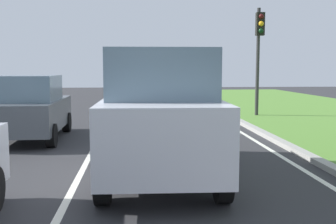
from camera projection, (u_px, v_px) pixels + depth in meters
ground_plane at (124, 137)px, 11.54m from camera, size 60.00×60.00×0.00m
lane_line_center at (99, 138)px, 11.48m from camera, size 0.12×32.00×0.01m
lane_line_right_edge at (247, 135)px, 11.83m from camera, size 0.12×32.00×0.01m
curb_right at (263, 133)px, 11.87m from camera, size 0.24×48.00×0.12m
car_suv_ahead at (160, 113)px, 7.26m from camera, size 2.08×4.55×2.28m
car_hatchback_far at (31, 108)px, 11.09m from camera, size 1.78×3.73×1.78m
traffic_light_near_right at (259, 43)px, 16.07m from camera, size 0.32×0.50×4.37m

